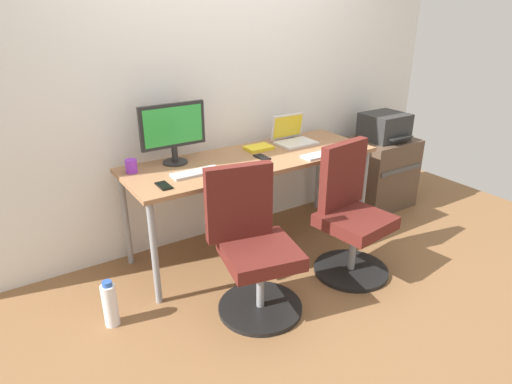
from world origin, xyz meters
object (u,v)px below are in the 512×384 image
(office_chair_right, at_px, (350,217))
(printer, at_px, (384,126))
(coffee_mug, at_px, (131,166))
(side_cabinet, at_px, (379,172))
(water_bottle_on_floor, at_px, (110,304))
(desktop_monitor, at_px, (173,129))
(office_chair_left, at_px, (253,249))
(open_laptop, at_px, (293,136))

(office_chair_right, bearing_deg, printer, 33.05)
(coffee_mug, bearing_deg, side_cabinet, -3.35)
(water_bottle_on_floor, relative_size, desktop_monitor, 0.65)
(office_chair_left, distance_m, desktop_monitor, 1.04)
(office_chair_left, bearing_deg, desktop_monitor, 98.25)
(open_laptop, bearing_deg, office_chair_right, -95.57)
(office_chair_left, height_order, printer, office_chair_left)
(printer, height_order, open_laptop, open_laptop)
(office_chair_left, height_order, open_laptop, open_laptop)
(side_cabinet, bearing_deg, printer, -90.00)
(side_cabinet, xyz_separation_m, water_bottle_on_floor, (-2.71, -0.38, -0.18))
(office_chair_right, bearing_deg, side_cabinet, 33.08)
(office_chair_left, relative_size, side_cabinet, 1.43)
(side_cabinet, xyz_separation_m, printer, (-0.00, -0.00, 0.45))
(office_chair_left, relative_size, printer, 2.35)
(office_chair_left, xyz_separation_m, coffee_mug, (-0.45, 0.83, 0.38))
(desktop_monitor, xyz_separation_m, coffee_mug, (-0.33, -0.02, -0.20))
(desktop_monitor, height_order, open_laptop, desktop_monitor)
(coffee_mug, bearing_deg, office_chair_right, -33.07)
(office_chair_right, relative_size, desktop_monitor, 1.96)
(office_chair_right, bearing_deg, desktop_monitor, 138.03)
(printer, distance_m, coffee_mug, 2.34)
(office_chair_right, bearing_deg, office_chair_left, -179.94)
(desktop_monitor, bearing_deg, coffee_mug, -176.44)
(office_chair_left, relative_size, water_bottle_on_floor, 3.03)
(office_chair_left, bearing_deg, open_laptop, 41.53)
(desktop_monitor, xyz_separation_m, open_laptop, (1.02, -0.05, -0.19))
(desktop_monitor, relative_size, open_laptop, 1.55)
(office_chair_right, relative_size, water_bottle_on_floor, 3.03)
(side_cabinet, bearing_deg, water_bottle_on_floor, -172.05)
(printer, relative_size, open_laptop, 1.29)
(water_bottle_on_floor, relative_size, coffee_mug, 3.37)
(desktop_monitor, bearing_deg, side_cabinet, -4.48)
(side_cabinet, height_order, water_bottle_on_floor, side_cabinet)
(open_laptop, distance_m, coffee_mug, 1.35)
(open_laptop, bearing_deg, coffee_mug, 178.56)
(coffee_mug, bearing_deg, open_laptop, -1.44)
(water_bottle_on_floor, height_order, open_laptop, open_laptop)
(office_chair_left, xyz_separation_m, office_chair_right, (0.82, 0.00, 0.00))
(office_chair_left, distance_m, printer, 2.03)
(side_cabinet, xyz_separation_m, open_laptop, (-0.98, 0.10, 0.48))
(side_cabinet, relative_size, open_laptop, 2.12)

